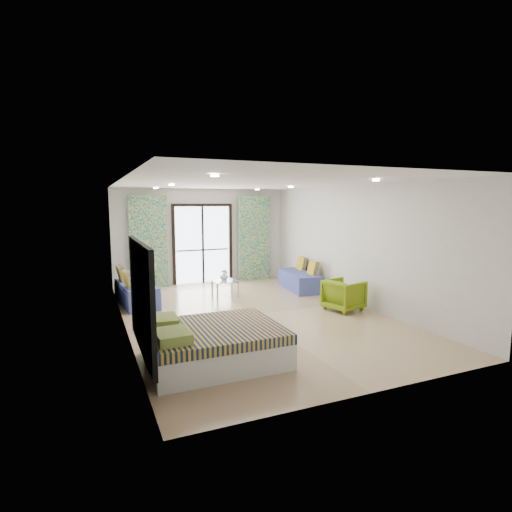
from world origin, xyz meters
name	(u,v)px	position (x,y,z in m)	size (l,w,h in m)	color
floor	(252,315)	(0.00, 0.00, 0.00)	(5.00, 7.50, 0.01)	tan
ceiling	(252,182)	(0.00, 0.00, 2.70)	(5.00, 7.50, 0.01)	silver
wall_back	(202,236)	(0.00, 3.75, 1.35)	(5.00, 0.01, 2.70)	silver
wall_front	(375,284)	(0.00, -3.75, 1.35)	(5.00, 0.01, 2.70)	silver
wall_left	(123,256)	(-2.50, 0.00, 1.35)	(0.01, 7.50, 2.70)	silver
wall_right	(354,245)	(2.50, 0.00, 1.35)	(0.01, 7.50, 2.70)	silver
balcony_door	(203,239)	(0.00, 3.72, 1.26)	(1.76, 0.08, 2.28)	black
balcony_rail	(203,250)	(0.00, 3.73, 0.95)	(1.52, 0.03, 0.04)	#595451
curtain_left	(148,242)	(-1.55, 3.57, 1.25)	(1.00, 0.10, 2.50)	silver
curtain_right	(254,238)	(1.55, 3.57, 1.25)	(1.00, 0.10, 2.50)	silver
downlight_a	(215,176)	(-1.40, -2.00, 2.67)	(0.12, 0.12, 0.02)	#FFE0B2
downlight_b	(376,180)	(1.40, -2.00, 2.67)	(0.12, 0.12, 0.02)	#FFE0B2
downlight_c	(172,185)	(-1.40, 1.00, 2.67)	(0.12, 0.12, 0.02)	#FFE0B2
downlight_d	(291,187)	(1.40, 1.00, 2.67)	(0.12, 0.12, 0.02)	#FFE0B2
downlight_e	(156,188)	(-1.40, 3.00, 2.67)	(0.12, 0.12, 0.02)	#FFE0B2
downlight_f	(257,190)	(1.40, 3.00, 2.67)	(0.12, 0.12, 0.02)	#FFE0B2
headboard	(141,297)	(-2.46, -2.05, 1.05)	(0.06, 2.10, 1.50)	black
switch_plate	(130,281)	(-2.47, -0.80, 1.05)	(0.02, 0.10, 0.10)	silver
bed	(213,344)	(-1.48, -2.05, 0.27)	(1.89, 1.54, 0.65)	silver
daybed_left	(136,293)	(-2.12, 1.86, 0.27)	(0.84, 1.80, 0.86)	#3F4C96
daybed_right	(299,280)	(2.11, 1.79, 0.25)	(0.86, 1.73, 0.82)	#3F4C96
coffee_table	(225,282)	(0.01, 1.81, 0.35)	(0.62, 0.62, 0.68)	silver
vase	(224,276)	(0.02, 1.87, 0.49)	(0.21, 0.22, 0.21)	white
armchair	(344,293)	(1.95, -0.44, 0.37)	(0.71, 0.66, 0.73)	olive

